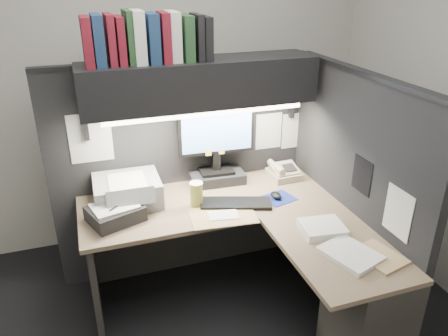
{
  "coord_description": "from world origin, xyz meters",
  "views": [
    {
      "loc": [
        -0.64,
        -1.97,
        2.17
      ],
      "look_at": [
        0.21,
        0.51,
        0.98
      ],
      "focal_mm": 35.0,
      "sensor_mm": 36.0,
      "label": 1
    }
  ],
  "objects": [
    {
      "name": "desk",
      "position": [
        0.43,
        -0.0,
        0.44
      ],
      "size": [
        1.7,
        1.53,
        0.73
      ],
      "color": "#7D654F",
      "rests_on": "floor"
    },
    {
      "name": "manila_stack",
      "position": [
        0.81,
        -0.37,
        0.74
      ],
      "size": [
        0.26,
        0.3,
        0.01
      ],
      "primitive_type": "cube",
      "rotation": [
        0.0,
        0.0,
        0.24
      ],
      "color": "tan",
      "rests_on": "desk"
    },
    {
      "name": "overhead_shelf",
      "position": [
        0.12,
        0.75,
        1.5
      ],
      "size": [
        1.55,
        0.34,
        0.3
      ],
      "primitive_type": "cube",
      "color": "black",
      "rests_on": "partition_back"
    },
    {
      "name": "partition_right",
      "position": [
        0.98,
        0.18,
        0.8
      ],
      "size": [
        0.06,
        1.5,
        1.6
      ],
      "primitive_type": "cube",
      "color": "black",
      "rests_on": "floor"
    },
    {
      "name": "task_light_tube",
      "position": [
        0.12,
        0.61,
        1.33
      ],
      "size": [
        1.32,
        0.04,
        0.04
      ],
      "primitive_type": "cylinder",
      "rotation": [
        0.0,
        1.57,
        0.0
      ],
      "color": "white",
      "rests_on": "overhead_shelf"
    },
    {
      "name": "mousepad",
      "position": [
        0.58,
        0.43,
        0.73
      ],
      "size": [
        0.24,
        0.22,
        0.0
      ],
      "primitive_type": "cube",
      "rotation": [
        0.0,
        0.0,
        0.24
      ],
      "color": "navy",
      "rests_on": "desk"
    },
    {
      "name": "pinned_papers",
      "position": [
        0.42,
        0.56,
        1.05
      ],
      "size": [
        1.76,
        1.31,
        0.51
      ],
      "color": "white",
      "rests_on": "partition_back"
    },
    {
      "name": "paper_stack_b",
      "position": [
        0.66,
        -0.31,
        0.74
      ],
      "size": [
        0.32,
        0.36,
        0.03
      ],
      "primitive_type": "cube",
      "rotation": [
        0.0,
        0.0,
        0.31
      ],
      "color": "white",
      "rests_on": "desk"
    },
    {
      "name": "monitor",
      "position": [
        0.25,
        0.82,
        0.97
      ],
      "size": [
        0.55,
        0.26,
        0.6
      ],
      "rotation": [
        0.0,
        0.0,
        -0.06
      ],
      "color": "black",
      "rests_on": "desk"
    },
    {
      "name": "wall_back",
      "position": [
        0.0,
        1.5,
        1.35
      ],
      "size": [
        3.5,
        0.04,
        2.7
      ],
      "primitive_type": "cube",
      "color": "beige",
      "rests_on": "floor"
    },
    {
      "name": "partition_back",
      "position": [
        0.03,
        0.93,
        0.8
      ],
      "size": [
        1.9,
        0.06,
        1.6
      ],
      "primitive_type": "cube",
      "color": "black",
      "rests_on": "floor"
    },
    {
      "name": "open_folder",
      "position": [
        0.14,
        0.32,
        0.73
      ],
      "size": [
        0.44,
        0.31,
        0.01
      ],
      "primitive_type": "cube",
      "rotation": [
        0.0,
        0.0,
        -0.1
      ],
      "color": "tan",
      "rests_on": "desk"
    },
    {
      "name": "binder_row",
      "position": [
        -0.2,
        0.75,
        1.79
      ],
      "size": [
        0.76,
        0.25,
        0.31
      ],
      "color": "maroon",
      "rests_on": "overhead_shelf"
    },
    {
      "name": "printer",
      "position": [
        -0.41,
        0.71,
        0.82
      ],
      "size": [
        0.44,
        0.37,
        0.17
      ],
      "primitive_type": "cube",
      "rotation": [
        0.0,
        0.0,
        -0.01
      ],
      "color": "#999C9E",
      "rests_on": "desk"
    },
    {
      "name": "mouse",
      "position": [
        0.56,
        0.43,
        0.75
      ],
      "size": [
        0.07,
        0.1,
        0.04
      ],
      "primitive_type": "ellipsoid",
      "rotation": [
        0.0,
        0.0,
        0.01
      ],
      "color": "black",
      "rests_on": "mousepad"
    },
    {
      "name": "notebook_stack",
      "position": [
        -0.52,
        0.5,
        0.78
      ],
      "size": [
        0.38,
        0.35,
        0.09
      ],
      "primitive_type": "cube",
      "rotation": [
        0.0,
        0.0,
        0.35
      ],
      "color": "black",
      "rests_on": "desk"
    },
    {
      "name": "keyboard",
      "position": [
        0.27,
        0.43,
        0.74
      ],
      "size": [
        0.5,
        0.3,
        0.02
      ],
      "primitive_type": "cube",
      "rotation": [
        0.0,
        0.0,
        -0.32
      ],
      "color": "black",
      "rests_on": "desk"
    },
    {
      "name": "telephone",
      "position": [
        0.76,
        0.72,
        0.77
      ],
      "size": [
        0.22,
        0.23,
        0.09
      ],
      "primitive_type": "cube",
      "rotation": [
        0.0,
        0.0,
        0.04
      ],
      "color": "tan",
      "rests_on": "desk"
    },
    {
      "name": "coffee_cup",
      "position": [
        0.02,
        0.52,
        0.81
      ],
      "size": [
        0.11,
        0.11,
        0.16
      ],
      "primitive_type": "cylinder",
      "rotation": [
        0.0,
        0.0,
        -0.31
      ],
      "color": "#BBAC4A",
      "rests_on": "desk"
    },
    {
      "name": "paper_stack_a",
      "position": [
        0.65,
        -0.04,
        0.75
      ],
      "size": [
        0.28,
        0.24,
        0.05
      ],
      "primitive_type": "cube",
      "rotation": [
        0.0,
        0.0,
        -0.13
      ],
      "color": "white",
      "rests_on": "desk"
    }
  ]
}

